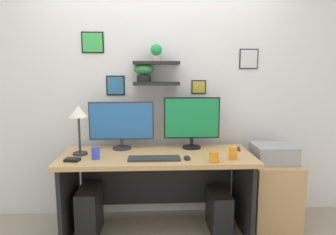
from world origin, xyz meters
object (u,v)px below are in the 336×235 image
(monitor_right, at_px, (192,120))
(coffee_mug, at_px, (214,157))
(printer, at_px, (273,153))
(keyboard, at_px, (154,158))
(desk, at_px, (157,174))
(scissors_tray, at_px, (72,160))
(monitor_left, at_px, (121,123))
(computer_mouse, at_px, (187,158))
(desk_lamp, at_px, (79,117))
(computer_tower_left, at_px, (90,211))
(drawer_cabinet, at_px, (271,193))
(cell_phone, at_px, (236,149))
(pen_cup, at_px, (96,153))
(computer_tower_right, at_px, (219,211))
(water_cup, at_px, (233,153))

(monitor_right, xyz_separation_m, coffee_mug, (0.13, -0.48, -0.23))
(printer, bearing_deg, keyboard, -166.44)
(desk, bearing_deg, scissors_tray, -161.69)
(monitor_left, xyz_separation_m, computer_mouse, (0.59, -0.40, -0.24))
(desk_lamp, xyz_separation_m, printer, (1.82, 0.09, -0.38))
(coffee_mug, distance_m, computer_tower_left, 1.25)
(monitor_right, xyz_separation_m, drawer_cabinet, (0.78, -0.11, -0.71))
(printer, height_order, computer_tower_left, printer)
(monitor_left, height_order, monitor_right, monitor_right)
(cell_phone, bearing_deg, printer, 8.34)
(computer_mouse, height_order, printer, printer)
(desk_lamp, bearing_deg, monitor_right, 10.85)
(cell_phone, bearing_deg, monitor_right, -177.01)
(coffee_mug, height_order, pen_cup, pen_cup)
(computer_mouse, bearing_deg, monitor_right, 77.40)
(scissors_tray, bearing_deg, cell_phone, 12.18)
(monitor_right, xyz_separation_m, scissors_tray, (-1.05, -0.40, -0.26))
(monitor_left, height_order, computer_tower_right, monitor_left)
(monitor_left, relative_size, coffee_mug, 6.88)
(monitor_left, height_order, pen_cup, monitor_left)
(keyboard, xyz_separation_m, computer_tower_right, (0.61, 0.17, -0.57))
(computer_mouse, bearing_deg, desk, 136.94)
(keyboard, distance_m, drawer_cabinet, 1.26)
(water_cup, bearing_deg, computer_mouse, 178.67)
(computer_mouse, relative_size, coffee_mug, 1.00)
(scissors_tray, xyz_separation_m, computer_tower_right, (1.29, 0.18, -0.57))
(monitor_right, relative_size, keyboard, 1.23)
(monitor_left, distance_m, water_cup, 1.08)
(desk, xyz_separation_m, keyboard, (-0.03, -0.22, 0.22))
(pen_cup, xyz_separation_m, printer, (1.65, 0.23, -0.09))
(printer, relative_size, computer_tower_left, 0.85)
(keyboard, xyz_separation_m, coffee_mug, (0.49, -0.09, 0.04))
(computer_mouse, bearing_deg, computer_tower_left, 169.28)
(desk_lamp, distance_m, cell_phone, 1.50)
(printer, distance_m, computer_tower_right, 0.76)
(monitor_left, relative_size, water_cup, 5.63)
(desk, bearing_deg, printer, 2.69)
(desk, distance_m, scissors_tray, 0.78)
(water_cup, relative_size, computer_tower_left, 0.25)
(monitor_left, xyz_separation_m, computer_tower_right, (0.92, -0.22, -0.81))
(computer_tower_right, bearing_deg, monitor_left, 166.73)
(computer_tower_right, bearing_deg, water_cup, -70.76)
(desk, height_order, monitor_left, monitor_left)
(monitor_left, bearing_deg, printer, -4.25)
(monitor_right, relative_size, printer, 1.43)
(monitor_right, height_order, coffee_mug, monitor_right)
(drawer_cabinet, bearing_deg, desk_lamp, -177.16)
(scissors_tray, bearing_deg, desk_lamp, 84.94)
(monitor_right, height_order, scissors_tray, monitor_right)
(water_cup, bearing_deg, computer_tower_left, 172.15)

